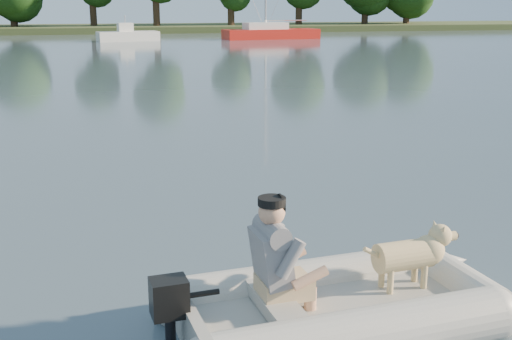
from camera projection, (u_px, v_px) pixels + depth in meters
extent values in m
plane|color=slate|center=(250.00, 300.00, 6.55)|extent=(160.00, 160.00, 0.00)
cube|color=#47512D|center=(119.00, 29.00, 64.93)|extent=(160.00, 12.00, 0.70)
cylinder|color=#332316|center=(14.00, 17.00, 61.85)|extent=(0.70, 0.70, 2.94)
cylinder|color=#332316|center=(93.00, 13.00, 63.95)|extent=(0.70, 0.70, 3.67)
cylinder|color=#332316|center=(156.00, 10.00, 63.50)|extent=(0.70, 0.70, 4.29)
cylinder|color=#332316|center=(231.00, 15.00, 65.54)|extent=(0.70, 0.70, 3.21)
cylinder|color=#332316|center=(299.00, 11.00, 67.63)|extent=(0.70, 0.70, 3.94)
cylinder|color=#332316|center=(365.00, 13.00, 69.57)|extent=(0.70, 0.70, 3.52)
cylinder|color=#332316|center=(406.00, 14.00, 70.42)|extent=(0.70, 0.70, 3.21)
cube|color=red|center=(271.00, 35.00, 52.06)|extent=(7.97, 3.19, 0.97)
cube|color=white|center=(266.00, 26.00, 51.71)|extent=(3.57, 2.12, 0.58)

